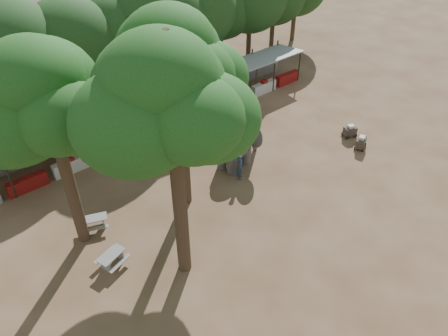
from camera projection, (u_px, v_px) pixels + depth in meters
ground at (297, 234)px, 23.53m from camera, size 100.00×100.00×0.00m
vendor_stalls at (156, 114)px, 31.28m from camera, size 28.00×2.99×2.80m
yard_tree_left at (42, 101)px, 18.32m from camera, size 7.10×6.90×11.02m
yard_tree_center at (166, 103)px, 16.17m from camera, size 7.10×6.90×12.04m
yard_tree_back at (173, 64)px, 20.54m from camera, size 7.10×6.90×11.36m
backdrop_trees at (112, 35)px, 31.81m from camera, size 46.46×5.95×8.33m
elephant at (239, 144)px, 27.82m from camera, size 3.83×2.87×2.86m
handler at (240, 167)px, 26.80m from camera, size 0.73×0.74×1.73m
picnic_table_near at (112, 258)px, 21.59m from camera, size 1.72×1.63×0.70m
picnic_table_far at (94, 221)px, 23.63m from camera, size 1.77×1.69×0.70m
cart_front at (361, 142)px, 29.69m from camera, size 1.14×0.96×0.94m
cart_back at (350, 131)px, 30.84m from camera, size 1.11×0.92×0.93m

